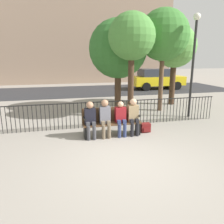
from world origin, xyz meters
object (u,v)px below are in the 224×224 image
tree_2 (132,38)px  backpack (145,128)px  seated_person_2 (121,117)px  lamp_post (194,52)px  tree_1 (164,35)px  tree_3 (175,47)px  seated_person_1 (105,116)px  parked_car_0 (157,78)px  seated_person_3 (133,115)px  tree_0 (118,49)px  park_bench (111,120)px  seated_person_0 (90,118)px

tree_2 → backpack: bearing=-93.5°
seated_person_2 → lamp_post: (3.51, 1.58, 2.08)m
tree_1 → tree_3: size_ratio=1.11×
tree_2 → seated_person_1: bearing=-125.8°
tree_2 → tree_3: 3.60m
tree_3 → parked_car_0: bearing=73.0°
lamp_post → parked_car_0: 8.77m
seated_person_3 → backpack: size_ratio=3.74×
tree_0 → tree_1: tree_1 is taller
tree_3 → lamp_post: 2.63m
park_bench → seated_person_1: size_ratio=1.55×
tree_1 → tree_3: tree_1 is taller
park_bench → seated_person_3: size_ratio=1.56×
seated_person_1 → backpack: size_ratio=3.78×
tree_2 → parked_car_0: 9.34m
seated_person_2 → backpack: 1.05m
park_bench → tree_0: size_ratio=0.44×
seated_person_2 → tree_2: size_ratio=0.27×
seated_person_1 → lamp_post: (4.02, 1.57, 2.02)m
seated_person_1 → backpack: bearing=5.3°
park_bench → seated_person_0: bearing=-169.5°
seated_person_1 → lamp_post: lamp_post is taller
tree_2 → tree_0: bearing=93.8°
seated_person_3 → tree_3: 5.98m
seated_person_1 → tree_1: tree_1 is taller
seated_person_1 → tree_0: (1.46, 3.83, 2.18)m
lamp_post → seated_person_3: bearing=-153.0°
seated_person_1 → park_bench: bearing=28.6°
tree_3 → lamp_post: lamp_post is taller
park_bench → seated_person_1: bearing=-151.4°
seated_person_3 → parked_car_0: parked_car_0 is taller
seated_person_0 → backpack: (1.91, 0.14, -0.52)m
lamp_post → parked_car_0: bearing=74.4°
seated_person_0 → seated_person_2: bearing=-0.2°
tree_1 → backpack: bearing=-123.8°
seated_person_3 → backpack: seated_person_3 is taller
seated_person_1 → seated_person_2: 0.52m
parked_car_0 → tree_1: bearing=-113.6°
tree_1 → tree_3: 1.78m
seated_person_2 → tree_0: tree_0 is taller
backpack → tree_0: (0.02, 3.70, 2.72)m
tree_3 → seated_person_1: bearing=-138.0°
seated_person_3 → park_bench: bearing=169.6°
park_bench → seated_person_3: (0.70, -0.13, 0.18)m
backpack → tree_0: bearing=89.8°
park_bench → tree_1: size_ratio=0.41×
backpack → parked_car_0: (4.89, 9.70, 0.69)m
park_bench → tree_1: (3.08, 2.81, 2.95)m
park_bench → seated_person_2: (0.28, -0.13, 0.14)m
tree_1 → tree_3: bearing=43.4°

